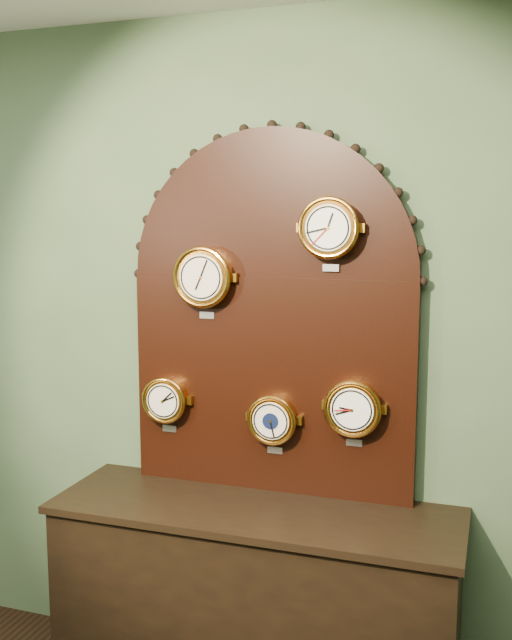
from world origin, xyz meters
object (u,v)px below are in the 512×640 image
(shop_counter, at_px, (254,608))
(display_board, at_px, (271,302))
(roman_clock, at_px, (204,277))
(barometer, at_px, (273,419))
(hygrometer, at_px, (166,400))
(arabic_clock, at_px, (330,228))
(tide_clock, at_px, (353,408))

(shop_counter, xyz_separation_m, display_board, (0.00, 0.22, 1.23))
(shop_counter, height_order, roman_clock, roman_clock)
(display_board, distance_m, barometer, 0.48)
(hygrometer, xyz_separation_m, barometer, (0.48, -0.00, -0.04))
(arabic_clock, height_order, hygrometer, arabic_clock)
(arabic_clock, bearing_deg, display_board, 165.27)
(arabic_clock, distance_m, tide_clock, 0.71)
(shop_counter, distance_m, hygrometer, 0.93)
(display_board, distance_m, tide_clock, 0.54)
(arabic_clock, height_order, tide_clock, arabic_clock)
(shop_counter, relative_size, display_board, 1.05)
(tide_clock, bearing_deg, barometer, 179.94)
(arabic_clock, xyz_separation_m, barometer, (-0.23, 0.00, -0.78))
(shop_counter, relative_size, tide_clock, 5.69)
(display_board, xyz_separation_m, arabic_clock, (0.25, -0.07, 0.31))
(shop_counter, bearing_deg, roman_clock, 150.76)
(hygrometer, bearing_deg, shop_counter, -18.74)
(roman_clock, bearing_deg, tide_clock, 0.05)
(display_board, relative_size, roman_clock, 5.02)
(roman_clock, bearing_deg, hygrometer, 179.58)
(display_board, xyz_separation_m, barometer, (0.03, -0.07, -0.47))
(shop_counter, height_order, hygrometer, hygrometer)
(shop_counter, xyz_separation_m, barometer, (0.03, 0.15, 0.75))
(display_board, distance_m, hygrometer, 0.63)
(roman_clock, height_order, arabic_clock, arabic_clock)
(shop_counter, xyz_separation_m, tide_clock, (0.36, 0.15, 0.83))
(roman_clock, distance_m, barometer, 0.65)
(barometer, height_order, tide_clock, tide_clock)
(display_board, relative_size, hygrometer, 6.03)
(roman_clock, distance_m, tide_clock, 0.81)
(hygrometer, height_order, tide_clock, tide_clock)
(shop_counter, distance_m, roman_clock, 1.36)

